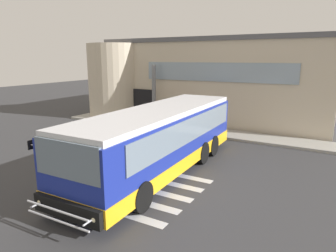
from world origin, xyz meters
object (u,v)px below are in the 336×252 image
bus_main_foreground (160,141)px  passenger_near_column (158,111)px  passenger_at_curb_edge (179,113)px  passenger_by_doorway (166,113)px  entry_support_column (154,94)px

bus_main_foreground → passenger_near_column: (-4.39, 7.10, -0.22)m
bus_main_foreground → passenger_at_curb_edge: size_ratio=6.32×
passenger_by_doorway → passenger_at_curb_edge: (0.73, 0.49, 0.00)m
passenger_at_curb_edge → bus_main_foreground: bearing=-68.4°
entry_support_column → bus_main_foreground: 9.45m
passenger_near_column → passenger_at_curb_edge: size_ratio=1.00×
bus_main_foreground → passenger_near_column: bearing=121.7°
passenger_by_doorway → passenger_at_curb_edge: same height
passenger_at_curb_edge → passenger_near_column: bearing=-167.6°
passenger_at_curb_edge → passenger_by_doorway: bearing=-146.4°
bus_main_foreground → passenger_near_column: 8.35m
entry_support_column → passenger_at_curb_edge: (2.25, -0.43, -1.11)m
passenger_near_column → passenger_at_curb_edge: same height
bus_main_foreground → passenger_at_curb_edge: bearing=111.6°
bus_main_foreground → passenger_near_column: size_ratio=6.32×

